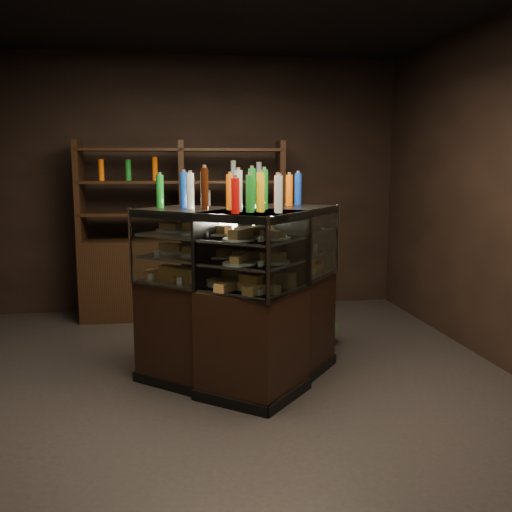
# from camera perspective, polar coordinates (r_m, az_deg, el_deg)

# --- Properties ---
(ground) EXTENTS (5.00, 5.00, 0.00)m
(ground) POSITION_cam_1_polar(r_m,az_deg,el_deg) (4.74, -4.56, -12.42)
(ground) COLOR black
(ground) RESTS_ON ground
(room_shell) EXTENTS (5.02, 5.02, 3.01)m
(room_shell) POSITION_cam_1_polar(r_m,az_deg,el_deg) (4.41, -4.88, 11.75)
(room_shell) COLOR black
(room_shell) RESTS_ON ground
(display_case) EXTENTS (1.76, 1.41, 1.41)m
(display_case) POSITION_cam_1_polar(r_m,az_deg,el_deg) (4.56, -1.06, -6.99)
(display_case) COLOR black
(display_case) RESTS_ON ground
(food_display) EXTENTS (1.36, 1.02, 0.44)m
(food_display) POSITION_cam_1_polar(r_m,az_deg,el_deg) (4.42, -1.07, 0.30)
(food_display) COLOR gold
(food_display) RESTS_ON display_case
(bottles_top) EXTENTS (1.19, 0.88, 0.30)m
(bottles_top) POSITION_cam_1_polar(r_m,az_deg,el_deg) (4.38, -1.11, 6.55)
(bottles_top) COLOR yellow
(bottles_top) RESTS_ON display_case
(potted_conifer) EXTENTS (0.32, 0.32, 0.68)m
(potted_conifer) POSITION_cam_1_polar(r_m,az_deg,el_deg) (5.61, 6.65, -4.84)
(potted_conifer) COLOR black
(potted_conifer) RESTS_ON ground
(back_shelving) EXTENTS (2.30, 0.52, 2.00)m
(back_shelving) POSITION_cam_1_polar(r_m,az_deg,el_deg) (6.55, -7.28, -0.88)
(back_shelving) COLOR black
(back_shelving) RESTS_ON ground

